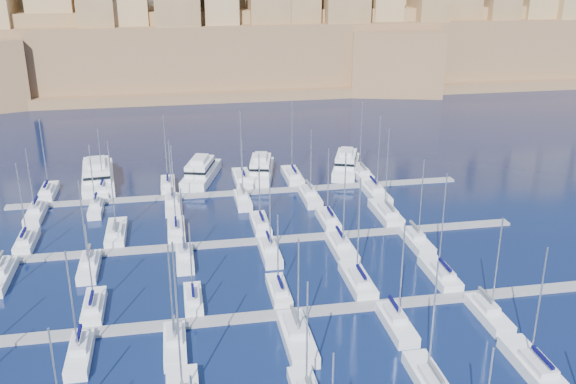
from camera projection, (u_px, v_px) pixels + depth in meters
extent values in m
plane|color=black|center=(268.00, 272.00, 90.68)|extent=(600.00, 600.00, 0.00)
cube|color=slate|center=(282.00, 314.00, 79.55)|extent=(84.00, 2.00, 0.40)
cube|color=slate|center=(258.00, 241.00, 99.83)|extent=(84.00, 2.00, 0.40)
cube|color=slate|center=(242.00, 193.00, 120.12)|extent=(84.00, 2.00, 0.40)
cylinder|color=#9EA0A8|center=(55.00, 375.00, 58.20)|extent=(0.18, 0.18, 9.93)
cylinder|color=#9EA0A8|center=(178.00, 322.00, 60.27)|extent=(0.18, 0.18, 16.53)
cylinder|color=#9EA0A8|center=(307.00, 337.00, 62.02)|extent=(0.18, 0.18, 12.08)
cube|color=white|center=(429.00, 382.00, 66.45)|extent=(2.76, 9.21, 1.66)
cube|color=silver|center=(434.00, 378.00, 65.19)|extent=(1.93, 4.14, 0.70)
cylinder|color=#9EA0A8|center=(433.00, 319.00, 64.35)|extent=(0.18, 0.18, 12.84)
cube|color=#595B60|center=(436.00, 372.00, 64.40)|extent=(0.35, 3.68, 0.35)
cube|color=white|center=(532.00, 367.00, 68.84)|extent=(3.02, 10.06, 1.70)
cube|color=silver|center=(539.00, 363.00, 67.49)|extent=(2.11, 4.53, 0.70)
cylinder|color=#9EA0A8|center=(539.00, 304.00, 66.72)|extent=(0.18, 0.18, 13.07)
cube|color=#060639|center=(543.00, 357.00, 66.66)|extent=(0.35, 4.02, 0.35)
cube|color=white|center=(94.00, 308.00, 80.35)|extent=(2.51, 8.38, 1.62)
cube|color=silver|center=(93.00, 303.00, 79.17)|extent=(1.76, 3.77, 0.70)
cylinder|color=#9EA0A8|center=(89.00, 264.00, 78.64)|extent=(0.18, 0.18, 10.41)
cube|color=#060639|center=(91.00, 298.00, 78.42)|extent=(0.35, 3.35, 0.35)
cube|color=white|center=(193.00, 301.00, 82.05)|extent=(2.27, 7.56, 1.58)
cube|color=silver|center=(193.00, 296.00, 80.96)|extent=(1.59, 3.40, 0.70)
cylinder|color=#9EA0A8|center=(191.00, 259.00, 80.40)|extent=(0.18, 0.18, 9.87)
cube|color=#060639|center=(193.00, 290.00, 80.24)|extent=(0.35, 3.02, 0.35)
cube|color=white|center=(279.00, 292.00, 84.13)|extent=(2.40, 8.01, 1.60)
cube|color=silver|center=(280.00, 287.00, 82.99)|extent=(1.68, 3.61, 0.70)
cylinder|color=#9EA0A8|center=(278.00, 251.00, 82.47)|extent=(0.18, 0.18, 10.03)
cube|color=#060639|center=(280.00, 282.00, 82.26)|extent=(0.35, 3.21, 0.35)
cube|color=white|center=(357.00, 281.00, 86.80)|extent=(2.94, 9.81, 1.69)
cube|color=silver|center=(360.00, 277.00, 85.48)|extent=(2.06, 4.41, 0.70)
cylinder|color=#9EA0A8|center=(359.00, 228.00, 84.55)|extent=(0.18, 0.18, 13.82)
cube|color=#060639|center=(361.00, 272.00, 84.66)|extent=(0.35, 3.92, 0.35)
cube|color=white|center=(439.00, 275.00, 88.66)|extent=(2.87, 9.56, 1.68)
cube|color=silver|center=(443.00, 270.00, 87.36)|extent=(2.01, 4.30, 0.70)
cylinder|color=#9EA0A8|center=(443.00, 222.00, 86.41)|extent=(0.18, 0.18, 13.77)
cube|color=#060639|center=(445.00, 265.00, 86.56)|extent=(0.35, 3.82, 0.35)
cube|color=white|center=(80.00, 356.00, 70.76)|extent=(2.47, 8.23, 1.61)
cube|color=silver|center=(80.00, 343.00, 71.11)|extent=(1.73, 3.71, 0.70)
cylinder|color=#9EA0A8|center=(72.00, 303.00, 67.96)|extent=(0.18, 0.18, 12.22)
cube|color=#060639|center=(79.00, 333.00, 71.13)|extent=(0.35, 3.29, 0.35)
cube|color=white|center=(175.00, 347.00, 72.44)|extent=(2.51, 8.37, 1.62)
cube|color=silver|center=(174.00, 334.00, 72.81)|extent=(1.76, 3.77, 0.70)
cylinder|color=#9EA0A8|center=(171.00, 295.00, 69.66)|extent=(0.18, 0.18, 12.11)
cube|color=#595B60|center=(174.00, 324.00, 72.83)|extent=(0.35, 3.35, 0.35)
cube|color=white|center=(297.00, 339.00, 73.76)|extent=(3.16, 10.53, 1.73)
cube|color=silver|center=(295.00, 325.00, 74.31)|extent=(2.21, 4.74, 0.70)
cylinder|color=#9EA0A8|center=(298.00, 288.00, 70.87)|extent=(0.18, 0.18, 12.08)
cube|color=#595B60|center=(295.00, 315.00, 74.43)|extent=(0.35, 4.21, 0.35)
cube|color=white|center=(397.00, 325.00, 76.65)|extent=(2.64, 8.81, 1.64)
cube|color=silver|center=(395.00, 313.00, 77.05)|extent=(1.85, 3.96, 0.70)
cylinder|color=#9EA0A8|center=(402.00, 274.00, 73.75)|extent=(0.18, 0.18, 12.64)
cube|color=#060639|center=(394.00, 303.00, 77.09)|extent=(0.35, 3.52, 0.35)
cube|color=white|center=(489.00, 315.00, 78.70)|extent=(2.61, 8.70, 1.64)
cube|color=silver|center=(486.00, 304.00, 79.09)|extent=(1.83, 3.92, 0.70)
cylinder|color=#9EA0A8|center=(497.00, 266.00, 75.85)|extent=(0.18, 0.18, 12.36)
cube|color=#595B60|center=(486.00, 294.00, 79.13)|extent=(0.35, 3.48, 0.35)
cube|color=white|center=(27.00, 242.00, 98.72)|extent=(2.60, 8.68, 1.63)
cube|color=silver|center=(25.00, 238.00, 97.51)|extent=(1.82, 3.91, 0.70)
cylinder|color=#9EA0A8|center=(21.00, 201.00, 96.78)|extent=(0.18, 0.18, 11.79)
cube|color=#060639|center=(23.00, 232.00, 96.75)|extent=(0.35, 3.47, 0.35)
cube|color=white|center=(116.00, 234.00, 101.55)|extent=(2.99, 9.96, 1.70)
cube|color=silver|center=(115.00, 229.00, 100.21)|extent=(2.09, 4.48, 0.70)
cylinder|color=#9EA0A8|center=(112.00, 186.00, 99.23)|extent=(0.18, 0.18, 14.22)
cube|color=#595B60|center=(114.00, 225.00, 99.39)|extent=(0.35, 3.98, 0.35)
cube|color=white|center=(176.00, 231.00, 102.67)|extent=(2.68, 8.95, 1.65)
cube|color=silver|center=(176.00, 226.00, 101.44)|extent=(1.88, 4.03, 0.70)
cylinder|color=#9EA0A8|center=(173.00, 186.00, 100.48)|extent=(0.18, 0.18, 13.29)
cube|color=#060639|center=(176.00, 221.00, 100.66)|extent=(0.35, 3.58, 0.35)
cube|color=white|center=(260.00, 225.00, 104.88)|extent=(2.63, 8.77, 1.64)
cube|color=silver|center=(261.00, 221.00, 103.67)|extent=(1.84, 3.95, 0.70)
cylinder|color=#9EA0A8|center=(259.00, 187.00, 103.03)|extent=(0.18, 0.18, 11.30)
cube|color=#060639|center=(261.00, 216.00, 102.90)|extent=(0.35, 3.51, 0.35)
cube|color=white|center=(328.00, 221.00, 106.73)|extent=(2.59, 8.62, 1.63)
cube|color=silver|center=(329.00, 216.00, 105.53)|extent=(1.81, 3.88, 0.70)
cylinder|color=#9EA0A8|center=(328.00, 182.00, 104.82)|extent=(0.18, 0.18, 11.56)
cube|color=#060639|center=(330.00, 211.00, 104.76)|extent=(0.35, 3.45, 0.35)
cube|color=white|center=(386.00, 214.00, 109.38)|extent=(3.19, 10.63, 1.73)
cube|color=silver|center=(388.00, 209.00, 107.98)|extent=(2.23, 4.78, 0.70)
cylinder|color=#9EA0A8|center=(387.00, 169.00, 107.14)|extent=(0.18, 0.18, 13.97)
cube|color=#595B60|center=(389.00, 205.00, 107.12)|extent=(0.35, 4.25, 0.35)
cube|color=silver|center=(0.00, 266.00, 88.37)|extent=(2.18, 4.66, 0.70)
cube|color=white|center=(89.00, 268.00, 90.57)|extent=(2.64, 8.79, 1.64)
cube|color=silver|center=(89.00, 258.00, 90.97)|extent=(1.85, 3.96, 0.70)
cylinder|color=#9EA0A8|center=(83.00, 223.00, 87.71)|extent=(0.18, 0.18, 12.45)
cube|color=#595B60|center=(89.00, 250.00, 91.01)|extent=(0.35, 3.52, 0.35)
cube|color=white|center=(185.00, 260.00, 93.06)|extent=(2.49, 8.30, 1.61)
cube|color=silver|center=(184.00, 250.00, 93.42)|extent=(1.74, 3.73, 0.70)
cylinder|color=#9EA0A8|center=(183.00, 223.00, 90.58)|extent=(0.18, 0.18, 10.38)
cube|color=#060639|center=(184.00, 242.00, 93.44)|extent=(0.35, 3.32, 0.35)
cube|color=white|center=(270.00, 254.00, 94.97)|extent=(2.61, 8.71, 1.64)
cube|color=silver|center=(269.00, 244.00, 95.36)|extent=(1.83, 3.92, 0.70)
cylinder|color=#9EA0A8|center=(270.00, 211.00, 92.11)|extent=(0.18, 0.18, 12.46)
cube|color=#060639|center=(268.00, 236.00, 95.40)|extent=(0.35, 3.48, 0.35)
cube|color=white|center=(342.00, 249.00, 96.20)|extent=(2.99, 9.98, 1.70)
cube|color=silver|center=(340.00, 239.00, 96.70)|extent=(2.10, 4.49, 0.70)
cylinder|color=#9EA0A8|center=(344.00, 201.00, 92.92)|extent=(0.18, 0.18, 14.45)
cube|color=#060639|center=(340.00, 232.00, 96.79)|extent=(0.35, 3.99, 0.35)
cube|color=white|center=(417.00, 242.00, 98.63)|extent=(2.73, 9.11, 1.66)
cube|color=silver|center=(415.00, 233.00, 99.06)|extent=(1.91, 4.10, 0.70)
cylinder|color=#9EA0A8|center=(421.00, 200.00, 95.70)|extent=(0.18, 0.18, 12.71)
cube|color=#595B60|center=(415.00, 226.00, 99.11)|extent=(0.35, 3.64, 0.35)
cube|color=white|center=(49.00, 193.00, 119.08)|extent=(2.69, 8.97, 1.65)
cube|color=silver|center=(47.00, 189.00, 117.84)|extent=(1.88, 4.04, 0.70)
cylinder|color=#9EA0A8|center=(44.00, 154.00, 116.93)|extent=(0.18, 0.18, 13.06)
cube|color=#060639|center=(46.00, 184.00, 117.06)|extent=(0.35, 3.59, 0.35)
cube|color=white|center=(104.00, 190.00, 120.36)|extent=(2.43, 8.09, 1.60)
cube|color=silver|center=(103.00, 186.00, 119.22)|extent=(1.70, 3.64, 0.70)
cylinder|color=#9EA0A8|center=(100.00, 158.00, 118.54)|extent=(0.18, 0.18, 11.02)
cube|color=#060639|center=(102.00, 181.00, 118.48)|extent=(0.35, 3.24, 0.35)
cube|color=white|center=(168.00, 186.00, 122.66)|extent=(2.62, 8.73, 1.64)
cube|color=silver|center=(168.00, 182.00, 121.45)|extent=(1.83, 3.93, 0.70)
cylinder|color=#9EA0A8|center=(165.00, 149.00, 120.54)|extent=(0.18, 0.18, 12.86)
cube|color=#060639|center=(167.00, 177.00, 120.68)|extent=(0.35, 3.49, 0.35)
cube|color=white|center=(242.00, 180.00, 125.88)|extent=(3.14, 10.48, 1.72)
cube|color=silver|center=(243.00, 176.00, 124.49)|extent=(2.20, 4.72, 0.70)
cylinder|color=#9EA0A8|center=(241.00, 143.00, 123.83)|extent=(0.18, 0.18, 12.82)
cube|color=#060639|center=(243.00, 171.00, 123.64)|extent=(0.35, 4.19, 0.35)
cube|color=white|center=(292.00, 177.00, 127.44)|extent=(3.06, 10.21, 1.71)
cube|color=silver|center=(293.00, 173.00, 126.08)|extent=(2.14, 4.59, 0.70)
cylinder|color=#9EA0A8|center=(292.00, 138.00, 125.13)|extent=(0.18, 0.18, 14.25)
cube|color=#060639|center=(294.00, 169.00, 125.24)|extent=(0.35, 4.08, 0.35)
cube|color=white|center=(360.00, 173.00, 129.54)|extent=(2.90, 9.66, 1.68)
cube|color=silver|center=(362.00, 169.00, 128.24)|extent=(2.03, 4.35, 0.70)
cylinder|color=#9EA0A8|center=(361.00, 136.00, 127.29)|extent=(0.18, 0.18, 13.78)
cube|color=#595B60|center=(363.00, 165.00, 127.42)|extent=(0.35, 3.86, 0.35)
cube|color=white|center=(36.00, 215.00, 108.95)|extent=(2.67, 8.89, 1.64)
cube|color=silver|center=(36.00, 207.00, 109.36)|extent=(1.87, 4.00, 0.70)
cylinder|color=#9EA0A8|center=(30.00, 181.00, 106.31)|extent=(0.18, 0.18, 11.11)
cube|color=#060639|center=(35.00, 200.00, 109.40)|extent=(0.35, 3.56, 0.35)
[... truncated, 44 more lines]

